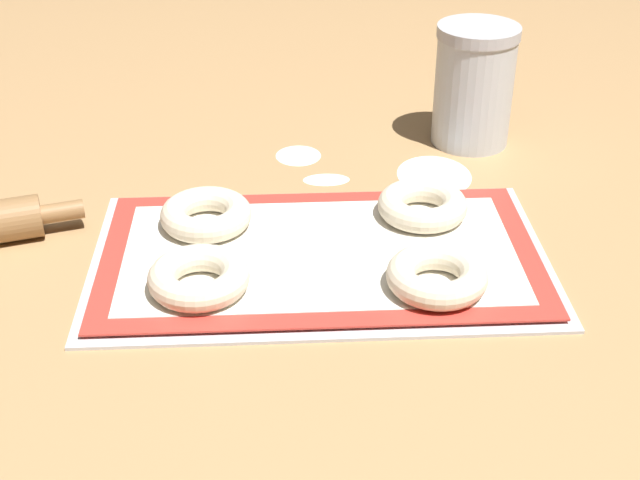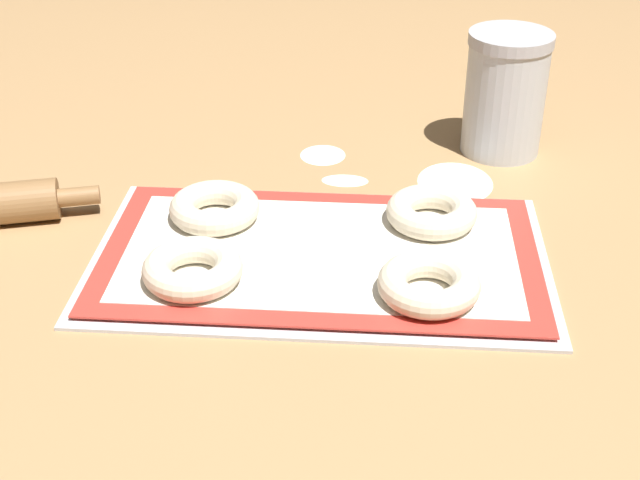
% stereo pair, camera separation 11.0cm
% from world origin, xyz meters
% --- Properties ---
extents(ground_plane, '(2.80, 2.80, 0.00)m').
position_xyz_m(ground_plane, '(0.00, 0.00, 0.00)').
color(ground_plane, '#A87F51').
extents(baking_tray, '(0.53, 0.31, 0.01)m').
position_xyz_m(baking_tray, '(-0.02, 0.02, 0.00)').
color(baking_tray, silver).
rests_on(baking_tray, ground_plane).
extents(baking_mat, '(0.50, 0.29, 0.00)m').
position_xyz_m(baking_mat, '(-0.02, 0.02, 0.01)').
color(baking_mat, red).
rests_on(baking_mat, baking_tray).
extents(bagel_front_left, '(0.11, 0.11, 0.03)m').
position_xyz_m(bagel_front_left, '(-0.15, -0.05, 0.03)').
color(bagel_front_left, beige).
rests_on(bagel_front_left, baking_mat).
extents(bagel_front_right, '(0.11, 0.11, 0.03)m').
position_xyz_m(bagel_front_right, '(0.10, -0.06, 0.03)').
color(bagel_front_right, beige).
rests_on(bagel_front_right, baking_mat).
extents(bagel_back_left, '(0.11, 0.11, 0.03)m').
position_xyz_m(bagel_back_left, '(-0.15, 0.09, 0.03)').
color(bagel_back_left, beige).
rests_on(bagel_back_left, baking_mat).
extents(bagel_back_right, '(0.11, 0.11, 0.03)m').
position_xyz_m(bagel_back_right, '(0.11, 0.09, 0.03)').
color(bagel_back_right, beige).
rests_on(bagel_back_right, baking_mat).
extents(flour_canister, '(0.12, 0.12, 0.17)m').
position_xyz_m(flour_canister, '(0.22, 0.33, 0.09)').
color(flour_canister, silver).
rests_on(flour_canister, ground_plane).
extents(flour_patch_near, '(0.06, 0.07, 0.00)m').
position_xyz_m(flour_patch_near, '(-0.04, 0.30, 0.00)').
color(flour_patch_near, white).
rests_on(flour_patch_near, ground_plane).
extents(flour_patch_far, '(0.10, 0.12, 0.00)m').
position_xyz_m(flour_patch_far, '(0.15, 0.23, 0.00)').
color(flour_patch_far, white).
rests_on(flour_patch_far, ground_plane).
extents(flour_patch_side, '(0.06, 0.04, 0.00)m').
position_xyz_m(flour_patch_side, '(-0.00, 0.22, 0.00)').
color(flour_patch_side, white).
rests_on(flour_patch_side, ground_plane).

